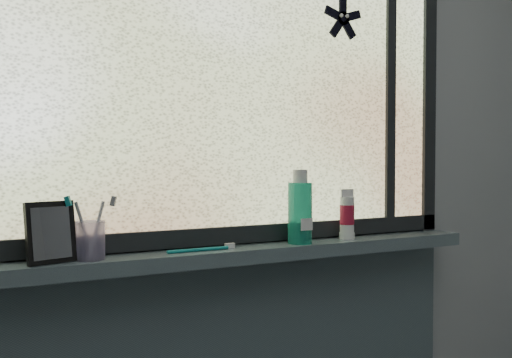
{
  "coord_description": "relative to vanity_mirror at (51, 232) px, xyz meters",
  "views": [
    {
      "loc": [
        -0.7,
        -0.22,
        1.27
      ],
      "look_at": [
        -0.03,
        1.05,
        1.22
      ],
      "focal_mm": 40.0,
      "sensor_mm": 36.0,
      "label": 1
    }
  ],
  "objects": [
    {
      "name": "wall_back",
      "position": [
        0.5,
        0.09,
        0.16
      ],
      "size": [
        3.0,
        0.01,
        2.5
      ],
      "primitive_type": "cube",
      "color": "#9EA3A8",
      "rests_on": "ground"
    },
    {
      "name": "windowsill",
      "position": [
        0.5,
        0.02,
        -0.09
      ],
      "size": [
        1.62,
        0.14,
        0.04
      ],
      "primitive_type": "cube",
      "color": "#46575E",
      "rests_on": "wall_back"
    },
    {
      "name": "window_pane",
      "position": [
        0.5,
        0.07,
        0.44
      ],
      "size": [
        1.5,
        0.01,
        1.0
      ],
      "primitive_type": "cube",
      "color": "silver",
      "rests_on": "wall_back"
    },
    {
      "name": "frame_bottom",
      "position": [
        0.5,
        0.07,
        -0.04
      ],
      "size": [
        1.6,
        0.03,
        0.05
      ],
      "primitive_type": "cube",
      "color": "black",
      "rests_on": "windowsill"
    },
    {
      "name": "frame_right",
      "position": [
        1.28,
        0.07,
        0.44
      ],
      "size": [
        0.05,
        0.03,
        1.1
      ],
      "primitive_type": "cube",
      "color": "black",
      "rests_on": "wall_back"
    },
    {
      "name": "frame_mullion",
      "position": [
        1.1,
        0.07,
        0.44
      ],
      "size": [
        0.03,
        0.03,
        1.0
      ],
      "primitive_type": "cube",
      "color": "black",
      "rests_on": "wall_back"
    },
    {
      "name": "starfish_sticker",
      "position": [
        0.9,
        0.06,
        0.63
      ],
      "size": [
        0.15,
        0.02,
        0.15
      ],
      "primitive_type": null,
      "color": "black",
      "rests_on": "window_pane"
    },
    {
      "name": "vanity_mirror",
      "position": [
        0.0,
        0.0,
        0.0
      ],
      "size": [
        0.13,
        0.09,
        0.15
      ],
      "primitive_type": "cube",
      "rotation": [
        0.0,
        0.0,
        0.28
      ],
      "color": "black",
      "rests_on": "windowsill"
    },
    {
      "name": "toothbrush_cup",
      "position": [
        0.09,
        0.01,
        -0.03
      ],
      "size": [
        0.1,
        0.1,
        0.1
      ],
      "primitive_type": "cylinder",
      "rotation": [
        0.0,
        0.0,
        -0.43
      ],
      "color": "#B2A4DA",
      "rests_on": "windowsill"
    },
    {
      "name": "toothbrush_lying",
      "position": [
        0.38,
        -0.0,
        -0.07
      ],
      "size": [
        0.22,
        0.02,
        0.01
      ],
      "primitive_type": null,
      "rotation": [
        0.0,
        0.0,
        0.0
      ],
      "color": "#0E7A7E",
      "rests_on": "windowsill"
    },
    {
      "name": "mouthwash_bottle",
      "position": [
        0.7,
        -0.0,
        0.04
      ],
      "size": [
        0.07,
        0.07,
        0.18
      ],
      "primitive_type": "cylinder",
      "rotation": [
        0.0,
        0.0,
        -0.01
      ],
      "color": "teal",
      "rests_on": "windowsill"
    },
    {
      "name": "cream_tube",
      "position": [
        0.89,
        0.01,
        0.01
      ],
      "size": [
        0.05,
        0.05,
        0.11
      ],
      "primitive_type": "cylinder",
      "rotation": [
        0.0,
        0.0,
        -0.18
      ],
      "color": "silver",
      "rests_on": "windowsill"
    }
  ]
}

